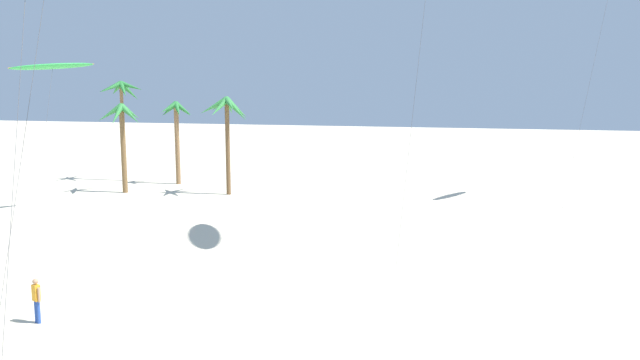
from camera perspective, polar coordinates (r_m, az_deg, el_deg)
name	(u,v)px	position (r m, az deg, el deg)	size (l,w,h in m)	color
palm_tree_0	(121,96)	(62.17, -18.32, 7.57)	(4.59, 4.42, 9.78)	olive
palm_tree_1	(122,124)	(54.62, -18.26, 5.07)	(3.85, 4.10, 7.75)	brown
palm_tree_2	(177,119)	(58.41, -13.43, 5.60)	(3.37, 3.40, 7.85)	olive
palm_tree_3	(227,114)	(51.45, -8.83, 6.20)	(4.21, 4.60, 8.33)	brown
flying_kite_0	(53,66)	(46.45, -24.00, 9.81)	(4.07, 7.43, 10.95)	green
person_foreground_walker	(37,299)	(25.50, -25.27, -10.13)	(0.48, 0.30, 1.74)	#284CA3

